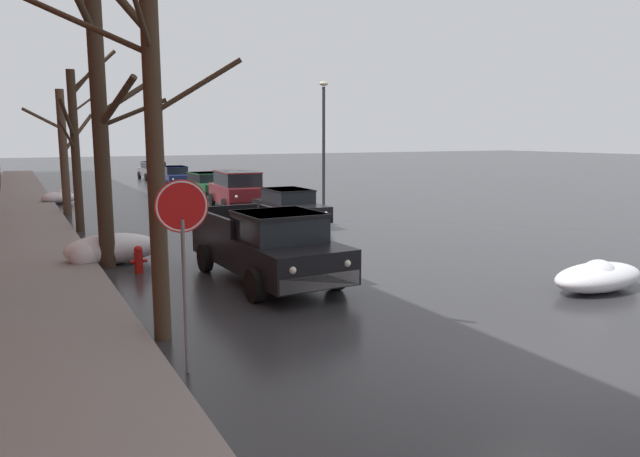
{
  "coord_description": "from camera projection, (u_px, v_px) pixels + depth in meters",
  "views": [
    {
      "loc": [
        -7.06,
        -5.85,
        3.48
      ],
      "look_at": [
        -0.59,
        6.39,
        1.28
      ],
      "focal_mm": 32.81,
      "sensor_mm": 36.0,
      "label": 1
    }
  ],
  "objects": [
    {
      "name": "ground_plane",
      "position": [
        549.0,
        366.0,
        8.92
      ],
      "size": [
        200.0,
        200.0,
        0.0
      ],
      "primitive_type": "plane",
      "color": "#2B2B2D"
    },
    {
      "name": "left_sidewalk_slab",
      "position": [
        34.0,
        229.0,
        21.64
      ],
      "size": [
        2.51,
        80.0,
        0.15
      ],
      "primitive_type": "cube",
      "color": "gray",
      "rests_on": "ground"
    },
    {
      "name": "snow_bank_near_corner_left",
      "position": [
        60.0,
        197.0,
        30.29
      ],
      "size": [
        1.67,
        1.34,
        0.75
      ],
      "color": "white",
      "rests_on": "ground"
    },
    {
      "name": "snow_bank_along_left_kerb",
      "position": [
        598.0,
        277.0,
        13.17
      ],
      "size": [
        2.53,
        1.15,
        0.74
      ],
      "color": "white",
      "rests_on": "ground"
    },
    {
      "name": "snow_bank_mid_block_left",
      "position": [
        109.0,
        250.0,
        15.93
      ],
      "size": [
        2.49,
        1.07,
        0.84
      ],
      "color": "white",
      "rests_on": "ground"
    },
    {
      "name": "bare_tree_at_the_corner",
      "position": [
        152.0,
        130.0,
        9.5
      ],
      "size": [
        3.23,
        3.31,
        6.6
      ],
      "color": "#423323",
      "rests_on": "ground"
    },
    {
      "name": "bare_tree_second_along_sidewalk",
      "position": [
        101.0,
        119.0,
        14.99
      ],
      "size": [
        2.61,
        2.43,
        7.53
      ],
      "color": "#382B1E",
      "rests_on": "ground"
    },
    {
      "name": "bare_tree_mid_block",
      "position": [
        76.0,
        142.0,
        21.04
      ],
      "size": [
        2.22,
        2.65,
        6.57
      ],
      "color": "#382B1E",
      "rests_on": "ground"
    },
    {
      "name": "bare_tree_far_down_block",
      "position": [
        64.0,
        149.0,
        25.68
      ],
      "size": [
        3.45,
        1.24,
        5.59
      ],
      "color": "#4C3D2D",
      "rests_on": "ground"
    },
    {
      "name": "pickup_truck_black_approaching_near_lane",
      "position": [
        268.0,
        245.0,
        14.01
      ],
      "size": [
        2.33,
        5.5,
        1.76
      ],
      "color": "black",
      "rests_on": "ground"
    },
    {
      "name": "sedan_black_parked_kerbside_close",
      "position": [
        289.0,
        206.0,
        22.93
      ],
      "size": [
        1.97,
        4.14,
        1.42
      ],
      "color": "black",
      "rests_on": "ground"
    },
    {
      "name": "suv_maroon_parked_kerbside_mid",
      "position": [
        238.0,
        189.0,
        27.94
      ],
      "size": [
        2.4,
        4.4,
        1.82
      ],
      "color": "maroon",
      "rests_on": "ground"
    },
    {
      "name": "sedan_green_parked_far_down_block",
      "position": [
        207.0,
        184.0,
        33.18
      ],
      "size": [
        2.17,
        4.25,
        1.42
      ],
      "color": "#1E5633",
      "rests_on": "ground"
    },
    {
      "name": "sedan_darkblue_queued_behind_truck",
      "position": [
        175.0,
        176.0,
        40.15
      ],
      "size": [
        2.05,
        4.25,
        1.42
      ],
      "color": "navy",
      "rests_on": "ground"
    },
    {
      "name": "sedan_grey_at_far_intersection",
      "position": [
        154.0,
        170.0,
        47.07
      ],
      "size": [
        2.06,
        4.19,
        1.42
      ],
      "color": "slate",
      "rests_on": "ground"
    },
    {
      "name": "fire_hydrant",
      "position": [
        139.0,
        259.0,
        14.95
      ],
      "size": [
        0.42,
        0.22,
        0.71
      ],
      "color": "red",
      "rests_on": "ground"
    },
    {
      "name": "stop_sign_at_corner",
      "position": [
        182.0,
        225.0,
        8.32
      ],
      "size": [
        0.76,
        0.11,
        2.87
      ],
      "color": "slate",
      "rests_on": "ground"
    },
    {
      "name": "street_lamp_post",
      "position": [
        324.0,
        139.0,
        26.93
      ],
      "size": [
        0.44,
        0.24,
        5.92
      ],
      "color": "#28282D",
      "rests_on": "ground"
    }
  ]
}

